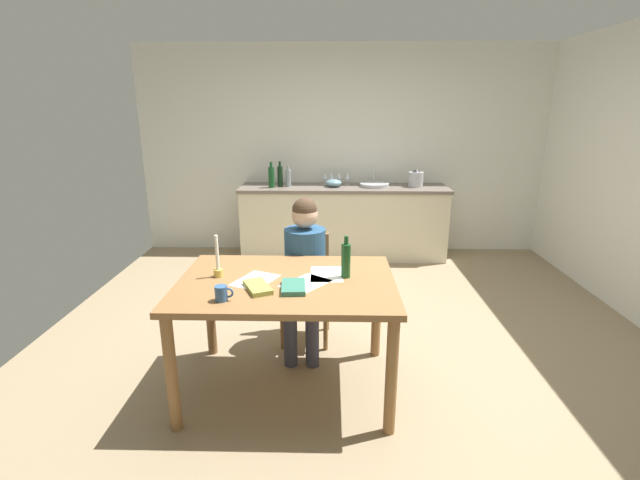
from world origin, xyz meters
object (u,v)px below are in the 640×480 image
at_px(book_magazine, 258,287).
at_px(bottle_oil, 271,177).
at_px(dining_table, 287,295).
at_px(wine_glass_by_kettle, 339,176).
at_px(sink_unit, 374,185).
at_px(bottle_wine_red, 288,178).
at_px(wine_glass_back_left, 332,176).
at_px(wine_glass_back_right, 325,176).
at_px(coffee_mug, 222,293).
at_px(chair_at_table, 306,282).
at_px(wine_bottle_on_table, 346,260).
at_px(mixing_bowl, 334,183).
at_px(stovetop_kettle, 416,179).
at_px(book_cookery, 293,287).
at_px(bottle_vinegar, 280,176).
at_px(wine_glass_near_sink, 348,176).
at_px(candlestick, 218,265).
at_px(person_seated, 304,265).

relative_size(book_magazine, bottle_oil, 0.79).
xyz_separation_m(dining_table, wine_glass_by_kettle, (0.39, 3.03, 0.32)).
distance_m(sink_unit, bottle_wine_red, 1.07).
bearing_deg(wine_glass_back_left, sink_unit, -15.43).
xyz_separation_m(wine_glass_by_kettle, wine_glass_back_right, (-0.18, 0.00, 0.00)).
height_order(coffee_mug, book_magazine, coffee_mug).
height_order(chair_at_table, bottle_wine_red, bottle_wine_red).
distance_m(coffee_mug, wine_bottle_on_table, 0.82).
distance_m(coffee_mug, wine_glass_by_kettle, 3.44).
xyz_separation_m(book_magazine, bottle_oil, (-0.28, 2.94, 0.23)).
distance_m(coffee_mug, wine_glass_back_right, 3.40).
bearing_deg(sink_unit, dining_table, -105.94).
bearing_deg(sink_unit, mixing_bowl, -177.15).
xyz_separation_m(chair_at_table, mixing_bowl, (0.23, 2.12, 0.47)).
bearing_deg(bottle_wine_red, stovetop_kettle, 0.66).
height_order(sink_unit, mixing_bowl, sink_unit).
height_order(wine_glass_back_left, wine_glass_back_right, same).
distance_m(book_magazine, bottle_wine_red, 3.02).
relative_size(coffee_mug, sink_unit, 0.30).
bearing_deg(wine_bottle_on_table, bottle_oil, 106.79).
distance_m(book_cookery, bottle_oil, 2.98).
height_order(chair_at_table, wine_glass_by_kettle, wine_glass_by_kettle).
height_order(mixing_bowl, stovetop_kettle, stovetop_kettle).
bearing_deg(sink_unit, bottle_vinegar, -178.64).
bearing_deg(wine_glass_near_sink, chair_at_table, -100.16).
xyz_separation_m(dining_table, wine_glass_back_left, (0.30, 3.03, 0.32)).
distance_m(candlestick, wine_glass_back_left, 3.07).
bearing_deg(wine_glass_back_right, sink_unit, -13.38).
bearing_deg(mixing_bowl, wine_glass_near_sink, 44.05).
bearing_deg(wine_glass_back_right, person_seated, -93.03).
relative_size(book_cookery, wine_glass_near_sink, 1.52).
xyz_separation_m(candlestick, wine_glass_near_sink, (0.95, 2.97, 0.14)).
height_order(person_seated, wine_bottle_on_table, person_seated).
height_order(bottle_wine_red, wine_glass_back_left, bottle_wine_red).
height_order(person_seated, book_cookery, person_seated).
distance_m(stovetop_kettle, wine_glass_back_right, 1.13).
bearing_deg(person_seated, chair_at_table, 88.59).
xyz_separation_m(bottle_wine_red, wine_glass_back_right, (0.45, 0.17, -0.00)).
bearing_deg(bottle_oil, wine_glass_by_kettle, 16.30).
relative_size(person_seated, wine_glass_back_left, 7.76).
relative_size(chair_at_table, candlestick, 3.05).
relative_size(chair_at_table, book_magazine, 3.51).
xyz_separation_m(dining_table, wine_glass_back_right, (0.21, 3.03, 0.32)).
distance_m(bottle_wine_red, wine_glass_back_left, 0.56).
bearing_deg(bottle_wine_red, book_cookery, -84.35).
relative_size(dining_table, mixing_bowl, 6.92).
bearing_deg(chair_at_table, wine_bottle_on_table, -66.22).
xyz_separation_m(candlestick, sink_unit, (1.27, 2.83, 0.06)).
bearing_deg(wine_glass_by_kettle, candlestick, -105.76).
relative_size(book_magazine, stovetop_kettle, 1.11).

